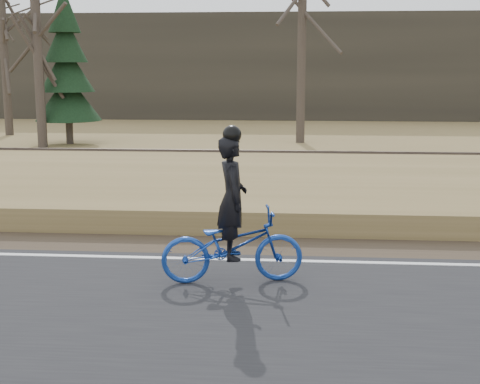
{
  "coord_description": "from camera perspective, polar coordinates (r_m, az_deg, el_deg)",
  "views": [
    {
      "loc": [
        3.91,
        -9.97,
        3.1
      ],
      "look_at": [
        3.07,
        0.5,
        1.1
      ],
      "focal_mm": 50.0,
      "sensor_mm": 36.0,
      "label": 1
    }
  ],
  "objects": [
    {
      "name": "bare_tree_left",
      "position": [
        31.8,
        -19.48,
        11.36
      ],
      "size": [
        0.36,
        0.36,
        7.51
      ],
      "primitive_type": "cylinder",
      "color": "#453C33",
      "rests_on": "ground"
    },
    {
      "name": "bare_tree_near_left",
      "position": [
        26.52,
        -16.84,
        10.62
      ],
      "size": [
        0.36,
        0.36,
        6.47
      ],
      "primitive_type": "cylinder",
      "color": "#453C33",
      "rests_on": "ground"
    },
    {
      "name": "ballast",
      "position": [
        18.61,
        -7.63,
        1.8
      ],
      "size": [
        120.0,
        3.0,
        0.45
      ],
      "primitive_type": "cube",
      "color": "slate",
      "rests_on": "ground"
    },
    {
      "name": "cyclist",
      "position": [
        9.42,
        -0.67,
        -3.59
      ],
      "size": [
        2.1,
        1.05,
        2.23
      ],
      "rotation": [
        0.0,
        0.0,
        1.75
      ],
      "color": "#153A96",
      "rests_on": "road"
    },
    {
      "name": "treeline_backdrop",
      "position": [
        40.16,
        -1.05,
        10.64
      ],
      "size": [
        120.0,
        4.0,
        6.0
      ],
      "primitive_type": "cube",
      "color": "#383328",
      "rests_on": "ground"
    },
    {
      "name": "ground",
      "position": [
        11.14,
        -16.26,
        -5.81
      ],
      "size": [
        120.0,
        120.0,
        0.0
      ],
      "primitive_type": "plane",
      "color": "olive",
      "rests_on": "ground"
    },
    {
      "name": "conifer",
      "position": [
        27.51,
        -14.58,
        10.05
      ],
      "size": [
        2.6,
        2.6,
        6.15
      ],
      "color": "#453C33",
      "rests_on": "ground"
    },
    {
      "name": "bare_tree_center",
      "position": [
        27.18,
        5.3,
        13.21
      ],
      "size": [
        0.36,
        0.36,
        8.55
      ],
      "primitive_type": "cylinder",
      "color": "#453C33",
      "rests_on": "ground"
    },
    {
      "name": "embankment",
      "position": [
        14.97,
        -10.66,
        -0.49
      ],
      "size": [
        120.0,
        5.0,
        0.44
      ],
      "primitive_type": "cube",
      "color": "olive",
      "rests_on": "ground"
    },
    {
      "name": "edge_line",
      "position": [
        11.31,
        -15.92,
        -5.21
      ],
      "size": [
        120.0,
        0.12,
        0.01
      ],
      "primitive_type": "cube",
      "color": "silver",
      "rests_on": "road"
    },
    {
      "name": "shoulder",
      "position": [
        12.22,
        -14.29,
        -4.15
      ],
      "size": [
        120.0,
        1.6,
        0.04
      ],
      "primitive_type": "cube",
      "color": "#473A2B",
      "rests_on": "ground"
    },
    {
      "name": "railroad",
      "position": [
        18.56,
        -7.65,
        2.72
      ],
      "size": [
        120.0,
        2.4,
        0.29
      ],
      "color": "black",
      "rests_on": "ballast"
    }
  ]
}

